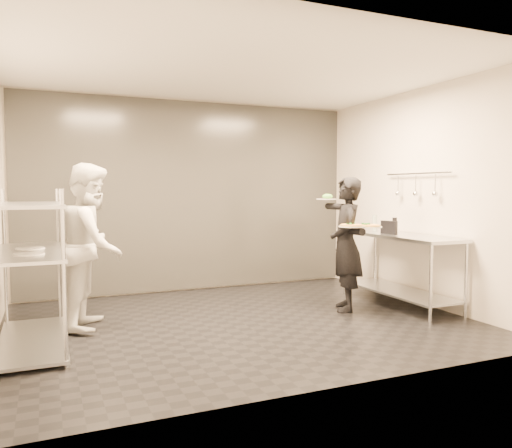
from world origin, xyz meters
name	(u,v)px	position (x,y,z in m)	size (l,w,h in m)	color
room_shell	(209,197)	(0.00, 1.18, 1.40)	(5.00, 4.00, 2.80)	black
pass_rack	(31,266)	(-2.15, 0.00, 0.77)	(0.60, 1.60, 1.50)	silver
prep_counter	(399,257)	(2.18, 0.00, 0.63)	(0.60, 1.80, 0.92)	silver
utensil_rail	(416,185)	(2.43, 0.00, 1.55)	(0.07, 1.20, 0.31)	silver
waiter	(346,244)	(1.40, 0.04, 0.82)	(0.60, 0.39, 1.64)	black
chef	(92,246)	(-1.55, 0.50, 0.89)	(0.86, 0.67, 1.77)	silver
pizza_plate_near	(351,226)	(1.32, -0.18, 1.07)	(0.31, 0.31, 0.05)	silver
pizza_plate_far	(368,226)	(1.56, -0.19, 1.06)	(0.32, 0.32, 0.05)	silver
salad_plate	(327,198)	(1.30, 0.34, 1.39)	(0.28, 0.28, 0.07)	silver
pos_monitor	(389,227)	(2.06, 0.07, 1.01)	(0.05, 0.24, 0.17)	black
bottle_green	(353,221)	(2.00, 0.80, 1.05)	(0.07, 0.07, 0.26)	#909D90
bottle_clear	(375,223)	(2.19, 0.55, 1.03)	(0.07, 0.07, 0.22)	#909D90
bottle_dark	(395,225)	(2.21, 0.15, 1.02)	(0.06, 0.06, 0.21)	black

